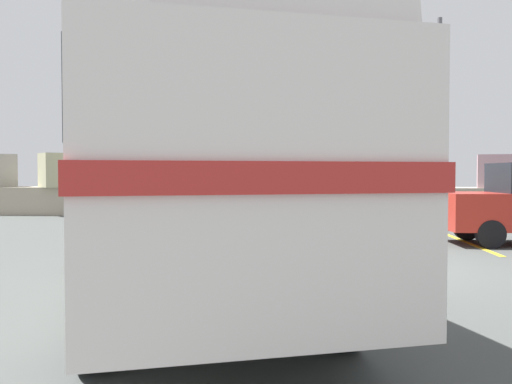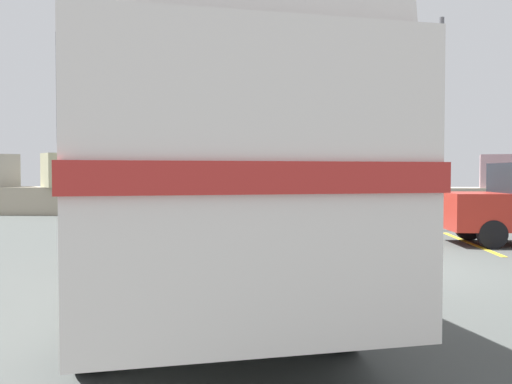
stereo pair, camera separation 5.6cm
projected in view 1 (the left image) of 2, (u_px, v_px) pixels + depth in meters
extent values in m
cube|color=#434644|center=(361.00, 267.00, 9.75)|extent=(32.00, 26.00, 0.02)
cube|color=#A39883|center=(323.00, 202.00, 21.50)|extent=(31.36, 1.80, 1.10)
cube|color=tan|center=(59.00, 170.00, 21.64)|extent=(1.69, 1.67, 1.31)
cube|color=#A9958F|center=(149.00, 172.00, 22.34)|extent=(0.91, 1.17, 1.16)
cube|color=#93A38E|center=(228.00, 172.00, 21.31)|extent=(1.47, 1.35, 1.18)
cube|color=tan|center=(316.00, 176.00, 21.18)|extent=(1.12, 1.11, 0.84)
cube|color=tan|center=(406.00, 174.00, 21.20)|extent=(1.28, 1.21, 1.02)
cube|color=#B28991|center=(495.00, 171.00, 20.65)|extent=(1.44, 1.24, 1.23)
cube|color=gold|center=(468.00, 243.00, 13.06)|extent=(0.12, 4.40, 0.01)
cylinder|color=black|center=(105.00, 239.00, 9.75)|extent=(0.56, 1.00, 0.96)
cylinder|color=black|center=(230.00, 236.00, 10.28)|extent=(0.56, 1.00, 0.96)
cylinder|color=black|center=(94.00, 311.00, 4.70)|extent=(0.56, 1.00, 0.96)
cylinder|color=black|center=(340.00, 296.00, 5.24)|extent=(0.56, 1.00, 0.96)
cube|color=silver|center=(187.00, 179.00, 7.46)|extent=(4.84, 8.73, 2.10)
cylinder|color=silver|center=(186.00, 100.00, 7.42)|extent=(4.55, 8.35, 2.20)
cube|color=#B42A26|center=(187.00, 175.00, 7.45)|extent=(4.91, 8.83, 0.20)
cube|color=black|center=(187.00, 136.00, 7.44)|extent=(4.77, 8.42, 0.64)
cube|color=silver|center=(161.00, 219.00, 11.62)|extent=(2.22, 0.85, 0.28)
cylinder|color=black|center=(491.00, 234.00, 12.11)|extent=(0.63, 0.22, 0.62)
cylinder|color=black|center=(466.00, 227.00, 13.64)|extent=(0.63, 0.22, 0.62)
cylinder|color=#5B5B60|center=(439.00, 125.00, 15.75)|extent=(0.14, 0.14, 5.99)
cube|color=beige|center=(422.00, 29.00, 16.45)|extent=(0.44, 0.24, 0.18)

